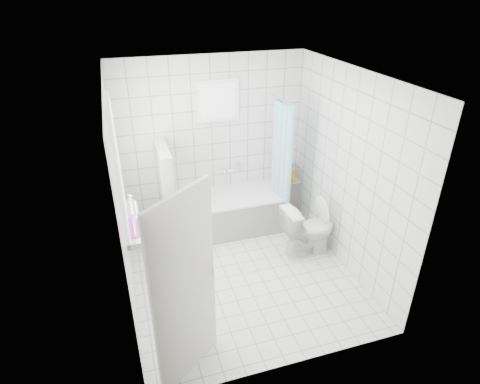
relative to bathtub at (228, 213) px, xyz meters
name	(u,v)px	position (x,y,z in m)	size (l,w,h in m)	color
ground	(242,274)	(-0.12, -1.12, -0.29)	(3.00, 3.00, 0.00)	white
ceiling	(243,76)	(-0.12, -1.12, 2.31)	(3.00, 3.00, 0.00)	white
wall_back	(212,144)	(-0.12, 0.38, 1.01)	(2.80, 0.02, 2.60)	white
wall_front	(295,263)	(-0.12, -2.62, 1.01)	(2.80, 0.02, 2.60)	white
wall_left	(121,205)	(-1.52, -1.12, 1.01)	(0.02, 3.00, 2.60)	white
wall_right	(347,172)	(1.28, -1.12, 1.01)	(0.02, 3.00, 2.60)	white
window_left	(120,169)	(-1.47, -0.82, 1.31)	(0.01, 0.90, 1.40)	white
window_back	(218,101)	(-0.02, 0.33, 1.66)	(0.50, 0.01, 0.50)	white
window_sill	(132,224)	(-1.43, -0.82, 0.57)	(0.18, 1.02, 0.08)	white
door	(185,291)	(-1.06, -2.36, 0.71)	(0.04, 0.80, 2.00)	silver
bathtub	(228,213)	(0.00, 0.00, 0.00)	(1.69, 0.77, 0.58)	white
partition_wall	(167,196)	(-0.91, -0.05, 0.46)	(0.15, 0.85, 1.50)	white
tiled_ledge	(287,196)	(1.11, 0.25, -0.02)	(0.40, 0.24, 0.55)	white
toilet	(309,230)	(0.91, -0.94, 0.09)	(0.43, 0.75, 0.77)	white
curtain_rod	(280,100)	(0.78, -0.02, 1.71)	(0.02, 0.02, 0.80)	silver
shower_curtain	(281,162)	(0.78, -0.16, 0.81)	(0.14, 0.48, 1.78)	#46BBCF
tub_faucet	(227,170)	(0.10, 0.33, 0.56)	(0.18, 0.06, 0.06)	silver
sill_bottles	(132,217)	(-1.42, -0.96, 0.75)	(0.16, 0.66, 0.30)	silver
ledge_bottles	(289,175)	(1.11, 0.24, 0.38)	(0.19, 0.17, 0.27)	red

